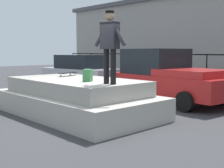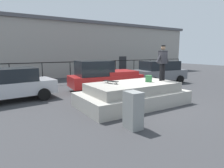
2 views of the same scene
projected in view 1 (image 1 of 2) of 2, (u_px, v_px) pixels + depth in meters
name	position (u px, v px, depth m)	size (l,w,h in m)	color
ground_plane	(87.00, 120.00, 8.05)	(60.00, 60.00, 0.00)	#38383A
concrete_ledge	(76.00, 98.00, 8.77)	(5.12, 2.76, 1.05)	#ADA89E
skateboarder	(110.00, 42.00, 7.22)	(0.98, 0.29, 1.77)	black
skateboard	(68.00, 73.00, 9.69)	(0.44, 0.81, 0.12)	black
backpack	(88.00, 75.00, 7.97)	(0.28, 0.20, 0.33)	#33723F
car_silver_sedan_near	(81.00, 71.00, 14.82)	(4.25, 2.45, 1.68)	#B7B7BC
car_red_pickup_mid	(167.00, 76.00, 10.92)	(4.87, 2.53, 1.95)	#B21E1E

